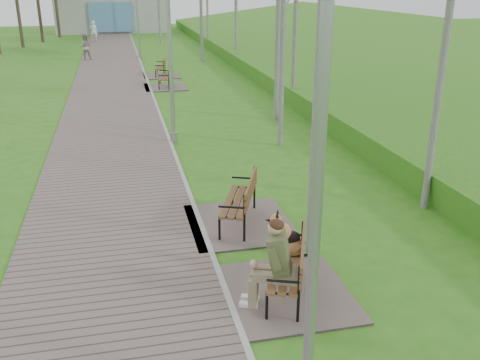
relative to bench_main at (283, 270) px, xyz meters
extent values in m
cube|color=#6F5F5A|center=(-2.60, 17.79, -0.45)|extent=(3.50, 67.00, 0.04)
cube|color=#999993|center=(-0.85, 17.79, -0.45)|extent=(0.10, 67.00, 0.05)
cube|color=#4A8D26|center=(11.15, 16.29, -0.47)|extent=(14.00, 70.00, 1.60)
cube|color=#9E9E99|center=(-2.35, 47.29, 1.53)|extent=(10.00, 5.00, 4.00)
cube|color=#4F86B2|center=(-2.35, 44.69, 1.03)|extent=(4.00, 0.20, 2.60)
cube|color=#6F5F5A|center=(0.10, 0.05, -0.45)|extent=(1.92, 2.14, 0.04)
cube|color=brown|center=(0.05, 0.05, 0.01)|extent=(1.02, 1.67, 0.04)
cube|color=brown|center=(0.28, -0.04, 0.30)|extent=(0.61, 1.51, 0.35)
cube|color=#6F5F5A|center=(-0.07, 2.72, -0.45)|extent=(2.02, 2.25, 0.04)
cube|color=brown|center=(-0.12, 2.72, 0.03)|extent=(1.08, 1.76, 0.04)
cube|color=brown|center=(0.14, 2.62, 0.34)|extent=(0.65, 1.59, 0.37)
cube|color=#6F5F5A|center=(-0.15, 17.82, -0.45)|extent=(1.88, 2.09, 0.04)
cube|color=brown|center=(-0.20, 17.82, 0.00)|extent=(0.65, 1.61, 0.04)
cube|color=brown|center=(0.05, 17.79, 0.28)|extent=(0.22, 1.56, 0.34)
cube|color=#6F5F5A|center=(-0.05, 20.97, -0.45)|extent=(1.80, 2.00, 0.04)
cube|color=brown|center=(-0.10, 20.97, -0.02)|extent=(0.65, 1.55, 0.04)
cube|color=brown|center=(0.14, 20.94, 0.25)|extent=(0.24, 1.49, 0.33)
cylinder|color=#96999E|center=(-0.48, -2.41, 2.03)|extent=(0.12, 0.12, 5.01)
cylinder|color=#96999E|center=(-0.73, 8.87, -0.31)|extent=(0.21, 0.21, 0.32)
cylinder|color=#96999E|center=(-0.73, 8.87, 2.18)|extent=(0.13, 0.13, 5.30)
cylinder|color=#96999E|center=(-0.77, 28.10, -0.32)|extent=(0.20, 0.20, 0.30)
cylinder|color=#96999E|center=(-0.77, 28.10, 2.04)|extent=(0.12, 0.12, 5.03)
cylinder|color=#96999E|center=(-0.67, 43.60, -0.33)|extent=(0.19, 0.19, 0.29)
cylinder|color=#96999E|center=(-0.67, 43.60, 1.91)|extent=(0.11, 0.11, 4.77)
imported|color=white|center=(-3.85, 39.11, 0.32)|extent=(0.61, 0.42, 1.59)
imported|color=gray|center=(-4.05, 27.89, 0.33)|extent=(0.79, 0.63, 1.60)
cylinder|color=silver|center=(2.33, 7.83, 3.12)|extent=(0.17, 0.17, 7.19)
cylinder|color=silver|center=(3.11, 10.90, 2.99)|extent=(0.16, 0.16, 6.92)
camera|label=1|loc=(-2.26, -6.87, 4.18)|focal=40.00mm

